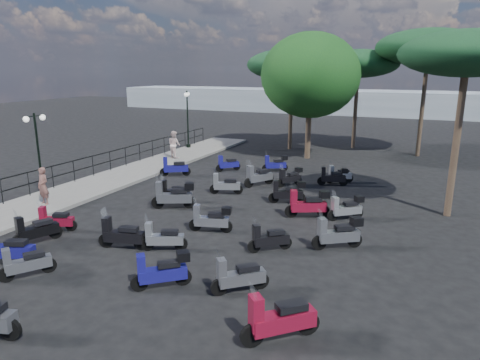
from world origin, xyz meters
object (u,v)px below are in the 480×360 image
at_px(scooter_18, 162,271).
at_px(pine_3, 467,54).
at_px(lamp_post_1, 38,149).
at_px(scooter_6, 26,264).
at_px(scooter_12, 122,235).
at_px(scooter_20, 288,192).
at_px(scooter_19, 269,239).
at_px(scooter_5, 9,250).
at_px(pine_2, 292,65).
at_px(pedestrian_far, 174,144).
at_px(woman, 43,186).
at_px(scooter_13, 211,219).
at_px(scooter_26, 346,208).
at_px(scooter_21, 333,177).
at_px(lamp_post_2, 188,115).
at_px(scooter_9, 258,177).
at_px(scooter_22, 279,320).
at_px(broadleaf_tree, 310,75).
at_px(scooter_25, 308,204).
at_px(scooter_27, 339,175).
at_px(scooter_23, 239,277).
at_px(scooter_7, 163,238).
at_px(scooter_3, 174,196).
at_px(scooter_16, 275,164).
at_px(scooter_10, 228,164).
at_px(pine_1, 429,47).
at_px(scooter_14, 225,185).
at_px(scooter_4, 174,168).
at_px(pine_0, 358,64).
at_px(scooter_24, 338,234).
at_px(scooter_2, 36,231).
at_px(scooter_15, 290,177).
at_px(scooter_1, 55,220).

xyz_separation_m(scooter_18, pine_3, (7.18, 9.63, 5.76)).
relative_size(lamp_post_1, scooter_6, 2.79).
xyz_separation_m(scooter_12, scooter_20, (3.48, 6.91, 0.03)).
bearing_deg(scooter_19, scooter_12, 71.53).
distance_m(scooter_5, scooter_12, 3.30).
bearing_deg(pine_2, pedestrian_far, -129.22).
xyz_separation_m(woman, scooter_13, (7.82, 0.33, -0.47)).
height_order(scooter_20, scooter_26, scooter_20).
height_order(scooter_12, scooter_21, scooter_12).
xyz_separation_m(lamp_post_2, scooter_9, (8.46, -7.47, -1.99)).
xyz_separation_m(scooter_5, scooter_12, (2.35, 2.32, -0.01)).
height_order(scooter_22, broadleaf_tree, broadleaf_tree).
height_order(woman, scooter_6, woman).
xyz_separation_m(scooter_25, scooter_27, (0.07, 5.86, -0.13)).
height_order(scooter_26, pine_3, pine_3).
distance_m(scooter_23, broadleaf_tree, 18.86).
bearing_deg(scooter_5, scooter_7, -73.42).
relative_size(scooter_9, broadleaf_tree, 0.19).
height_order(scooter_3, scooter_16, scooter_3).
bearing_deg(broadleaf_tree, pedestrian_far, -151.89).
xyz_separation_m(scooter_10, pine_1, (9.91, 9.31, 6.67)).
xyz_separation_m(scooter_9, pine_2, (-1.68, 10.63, 5.53)).
relative_size(scooter_19, scooter_26, 0.96).
xyz_separation_m(scooter_12, scooter_14, (0.34, 7.11, -0.03)).
relative_size(woman, scooter_4, 1.08).
bearing_deg(scooter_18, pine_1, -54.60).
bearing_deg(scooter_20, pine_0, -23.31).
distance_m(scooter_7, scooter_9, 8.63).
height_order(scooter_23, scooter_24, scooter_24).
relative_size(lamp_post_2, woman, 2.56).
xyz_separation_m(scooter_12, scooter_16, (0.99, 12.39, -0.01)).
bearing_deg(scooter_22, scooter_24, -45.03).
distance_m(pedestrian_far, scooter_22, 19.75).
bearing_deg(scooter_7, scooter_2, 82.17).
bearing_deg(scooter_18, lamp_post_1, 22.96).
relative_size(scooter_16, scooter_24, 0.89).
bearing_deg(scooter_19, scooter_10, -7.75).
xyz_separation_m(scooter_5, scooter_18, (5.03, 0.64, 0.02)).
relative_size(scooter_4, scooter_7, 1.03).
distance_m(scooter_12, scooter_25, 7.25).
height_order(scooter_15, pine_3, pine_3).
xyz_separation_m(scooter_5, scooter_10, (0.77, 13.70, -0.06)).
height_order(scooter_23, pine_1, pine_1).
height_order(scooter_15, scooter_24, scooter_24).
distance_m(scooter_1, scooter_4, 8.86).
distance_m(scooter_4, scooter_9, 5.00).
bearing_deg(scooter_15, scooter_2, 98.59).
bearing_deg(scooter_12, lamp_post_1, 50.72).
relative_size(scooter_7, scooter_15, 1.13).
bearing_deg(broadleaf_tree, scooter_20, -79.68).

